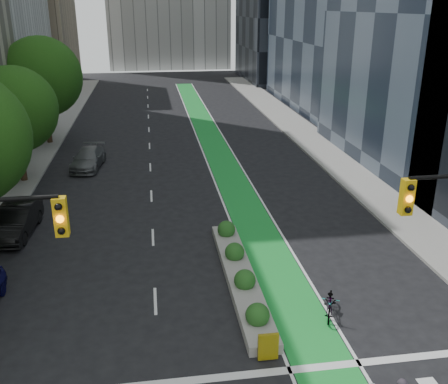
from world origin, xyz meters
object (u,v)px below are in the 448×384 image
object	(u,v)px
parked_car_left_mid	(16,221)
parked_car_left_far	(88,159)
median_planter	(240,273)
bicycle	(330,303)

from	to	relation	value
parked_car_left_mid	parked_car_left_far	size ratio (longest dim) A/B	0.97
median_planter	parked_car_left_far	bearing A→B (deg)	115.03
bicycle	parked_car_left_mid	world-z (taller)	parked_car_left_mid
parked_car_left_far	bicycle	bearing A→B (deg)	-54.56
bicycle	median_planter	bearing A→B (deg)	157.73
median_planter	bicycle	world-z (taller)	median_planter
median_planter	parked_car_left_far	world-z (taller)	parked_car_left_far
bicycle	parked_car_left_far	distance (m)	23.39
median_planter	parked_car_left_mid	distance (m)	12.45
parked_car_left_mid	parked_car_left_far	distance (m)	11.49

